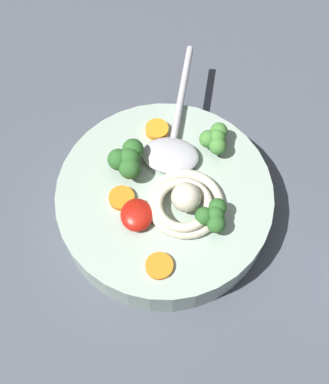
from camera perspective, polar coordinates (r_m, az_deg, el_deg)
table_slab at (r=58.80cm, az=3.29°, el=-0.07°), size 94.43×94.43×3.49cm
soup_bowl at (r=53.62cm, az=0.00°, el=-1.07°), size 22.55×22.55×4.58cm
noodle_pile at (r=49.97cm, az=2.34°, el=-1.17°), size 8.53×8.36×3.43cm
soup_spoon at (r=53.56cm, az=0.92°, el=5.42°), size 17.52×7.23×1.60cm
chili_sauce_dollop at (r=49.71cm, az=-3.18°, el=-2.61°), size 3.58×3.22×1.61cm
broccoli_floret_left at (r=51.17cm, az=-4.19°, el=3.77°), size 4.37×3.76×3.46cm
broccoli_floret_far at (r=53.04cm, az=5.78°, el=6.05°), size 3.61×3.11×2.86cm
broccoli_floret_center at (r=48.79cm, az=5.60°, el=-2.68°), size 3.54×3.05×2.80cm
carrot_slice_rear at (r=51.15cm, az=-4.88°, el=-0.70°), size 2.62×2.62×0.65cm
carrot_slice_near_spoon at (r=48.30cm, az=-0.59°, el=-8.37°), size 2.67×2.67×0.51cm
carrot_slice_extra_b at (r=55.07cm, az=-0.86°, el=7.06°), size 2.53×2.53×0.79cm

